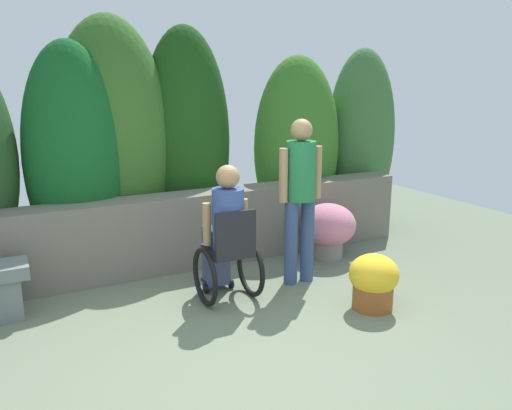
{
  "coord_description": "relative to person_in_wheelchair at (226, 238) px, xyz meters",
  "views": [
    {
      "loc": [
        -1.43,
        -3.14,
        2.07
      ],
      "look_at": [
        0.85,
        1.31,
        0.85
      ],
      "focal_mm": 35.67,
      "sensor_mm": 36.0,
      "label": 1
    }
  ],
  "objects": [
    {
      "name": "ground_plane",
      "position": [
        -0.43,
        -1.1,
        -0.62
      ],
      "size": [
        11.56,
        11.56,
        0.0
      ],
      "primitive_type": "plane",
      "color": "#66725A"
    },
    {
      "name": "flower_pot_terracotta_by_wall",
      "position": [
        1.56,
        0.53,
        -0.25
      ],
      "size": [
        0.66,
        0.66,
        0.66
      ],
      "color": "gray",
      "rests_on": "ground"
    },
    {
      "name": "stone_retaining_wall",
      "position": [
        -0.43,
        1.04,
        -0.2
      ],
      "size": [
        6.44,
        0.4,
        0.85
      ],
      "primitive_type": "cube",
      "color": "slate",
      "rests_on": "ground"
    },
    {
      "name": "person_standing_companion",
      "position": [
        0.85,
        0.05,
        0.37
      ],
      "size": [
        0.49,
        0.3,
        1.71
      ],
      "rotation": [
        0.0,
        0.0,
        -0.04
      ],
      "color": "#334A77",
      "rests_on": "ground"
    },
    {
      "name": "person_in_wheelchair",
      "position": [
        0.0,
        0.0,
        0.0
      ],
      "size": [
        0.53,
        0.66,
        1.33
      ],
      "rotation": [
        0.0,
        0.0,
        0.17
      ],
      "color": "black",
      "rests_on": "ground"
    },
    {
      "name": "hedge_backdrop",
      "position": [
        -0.63,
        1.6,
        0.71
      ],
      "size": [
        7.21,
        1.14,
        2.9
      ],
      "color": "#114111",
      "rests_on": "ground"
    },
    {
      "name": "flower_pot_purple_near",
      "position": [
        1.13,
        -0.82,
        -0.35
      ],
      "size": [
        0.46,
        0.46,
        0.52
      ],
      "color": "#965123",
      "rests_on": "ground"
    }
  ]
}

